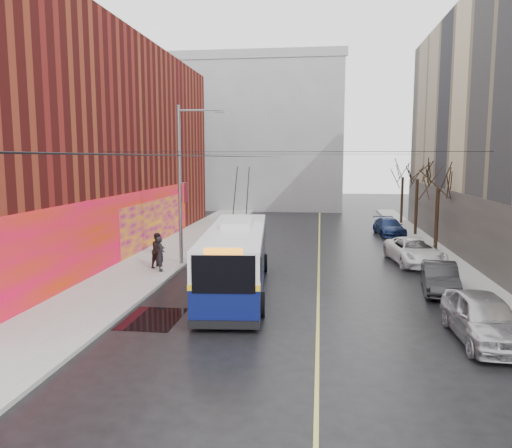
{
  "coord_description": "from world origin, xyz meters",
  "views": [
    {
      "loc": [
        1.5,
        -17.16,
        6.12
      ],
      "look_at": [
        -1.81,
        8.58,
        2.67
      ],
      "focal_mm": 35.0,
      "sensor_mm": 36.0,
      "label": 1
    }
  ],
  "objects_px": {
    "following_car": "(248,225)",
    "tree_mid": "(418,169)",
    "parked_car_b": "(440,278)",
    "tree_near": "(439,176)",
    "pedestrian_a": "(160,254)",
    "parked_car_a": "(484,318)",
    "parked_car_d": "(389,227)",
    "pedestrian_b": "(158,250)",
    "parked_car_c": "(415,251)",
    "trolleybus": "(236,257)",
    "tree_far": "(403,169)",
    "streetlight_pole": "(183,181)"
  },
  "relations": [
    {
      "from": "parked_car_d",
      "to": "pedestrian_a",
      "type": "bearing_deg",
      "value": -138.95
    },
    {
      "from": "following_car",
      "to": "parked_car_a",
      "type": "bearing_deg",
      "value": -56.35
    },
    {
      "from": "trolleybus",
      "to": "parked_car_d",
      "type": "relative_size",
      "value": 2.6
    },
    {
      "from": "trolleybus",
      "to": "parked_car_c",
      "type": "xyz_separation_m",
      "value": [
        9.31,
        7.05,
        -0.82
      ]
    },
    {
      "from": "streetlight_pole",
      "to": "tree_near",
      "type": "height_order",
      "value": "streetlight_pole"
    },
    {
      "from": "streetlight_pole",
      "to": "parked_car_a",
      "type": "bearing_deg",
      "value": -37.86
    },
    {
      "from": "pedestrian_b",
      "to": "trolleybus",
      "type": "bearing_deg",
      "value": -102.99
    },
    {
      "from": "tree_far",
      "to": "parked_car_c",
      "type": "bearing_deg",
      "value": -96.42
    },
    {
      "from": "pedestrian_a",
      "to": "pedestrian_b",
      "type": "height_order",
      "value": "pedestrian_b"
    },
    {
      "from": "tree_mid",
      "to": "following_car",
      "type": "relative_size",
      "value": 1.39
    },
    {
      "from": "parked_car_c",
      "to": "pedestrian_a",
      "type": "height_order",
      "value": "pedestrian_a"
    },
    {
      "from": "tree_near",
      "to": "pedestrian_a",
      "type": "distance_m",
      "value": 18.2
    },
    {
      "from": "parked_car_b",
      "to": "tree_near",
      "type": "bearing_deg",
      "value": 85.97
    },
    {
      "from": "parked_car_d",
      "to": "following_car",
      "type": "bearing_deg",
      "value": -178.92
    },
    {
      "from": "following_car",
      "to": "tree_mid",
      "type": "bearing_deg",
      "value": 12.78
    },
    {
      "from": "tree_far",
      "to": "parked_car_b",
      "type": "height_order",
      "value": "tree_far"
    },
    {
      "from": "parked_car_a",
      "to": "streetlight_pole",
      "type": "bearing_deg",
      "value": 140.73
    },
    {
      "from": "tree_far",
      "to": "parked_car_d",
      "type": "xyz_separation_m",
      "value": [
        -2.0,
        -6.9,
        -4.47
      ]
    },
    {
      "from": "trolleybus",
      "to": "pedestrian_b",
      "type": "bearing_deg",
      "value": 138.2
    },
    {
      "from": "parked_car_c",
      "to": "parked_car_d",
      "type": "distance_m",
      "value": 10.89
    },
    {
      "from": "streetlight_pole",
      "to": "tree_far",
      "type": "relative_size",
      "value": 1.37
    },
    {
      "from": "trolleybus",
      "to": "parked_car_d",
      "type": "distance_m",
      "value": 20.23
    },
    {
      "from": "trolleybus",
      "to": "streetlight_pole",
      "type": "bearing_deg",
      "value": 123.0
    },
    {
      "from": "tree_near",
      "to": "parked_car_b",
      "type": "relative_size",
      "value": 1.54
    },
    {
      "from": "tree_mid",
      "to": "tree_far",
      "type": "bearing_deg",
      "value": 90.0
    },
    {
      "from": "parked_car_c",
      "to": "pedestrian_a",
      "type": "xyz_separation_m",
      "value": [
        -13.84,
        -4.3,
        0.33
      ]
    },
    {
      "from": "pedestrian_a",
      "to": "streetlight_pole",
      "type": "bearing_deg",
      "value": -42.09
    },
    {
      "from": "pedestrian_b",
      "to": "pedestrian_a",
      "type": "bearing_deg",
      "value": -132.07
    },
    {
      "from": "tree_far",
      "to": "parked_car_d",
      "type": "distance_m",
      "value": 8.46
    },
    {
      "from": "tree_near",
      "to": "parked_car_d",
      "type": "distance_m",
      "value": 8.54
    },
    {
      "from": "parked_car_b",
      "to": "pedestrian_a",
      "type": "bearing_deg",
      "value": 179.19
    },
    {
      "from": "streetlight_pole",
      "to": "pedestrian_a",
      "type": "relative_size",
      "value": 4.87
    },
    {
      "from": "tree_near",
      "to": "pedestrian_b",
      "type": "distance_m",
      "value": 18.18
    },
    {
      "from": "trolleybus",
      "to": "parked_car_c",
      "type": "height_order",
      "value": "trolleybus"
    },
    {
      "from": "parked_car_d",
      "to": "following_car",
      "type": "height_order",
      "value": "following_car"
    },
    {
      "from": "tree_near",
      "to": "parked_car_c",
      "type": "height_order",
      "value": "tree_near"
    },
    {
      "from": "parked_car_a",
      "to": "parked_car_d",
      "type": "distance_m",
      "value": 23.32
    },
    {
      "from": "tree_mid",
      "to": "pedestrian_b",
      "type": "relative_size",
      "value": 3.51
    },
    {
      "from": "tree_far",
      "to": "pedestrian_a",
      "type": "height_order",
      "value": "tree_far"
    },
    {
      "from": "tree_far",
      "to": "pedestrian_a",
      "type": "xyz_separation_m",
      "value": [
        -15.84,
        -22.08,
        -4.07
      ]
    },
    {
      "from": "parked_car_a",
      "to": "pedestrian_b",
      "type": "xyz_separation_m",
      "value": [
        -14.24,
        9.02,
        0.28
      ]
    },
    {
      "from": "tree_mid",
      "to": "trolleybus",
      "type": "xyz_separation_m",
      "value": [
        -11.31,
        -17.84,
        -3.69
      ]
    },
    {
      "from": "tree_near",
      "to": "parked_car_c",
      "type": "xyz_separation_m",
      "value": [
        -2.0,
        -3.78,
        -4.23
      ]
    },
    {
      "from": "tree_mid",
      "to": "parked_car_a",
      "type": "xyz_separation_m",
      "value": [
        -2.0,
        -23.21,
        -4.43
      ]
    },
    {
      "from": "tree_far",
      "to": "following_car",
      "type": "relative_size",
      "value": 1.37
    },
    {
      "from": "pedestrian_a",
      "to": "pedestrian_b",
      "type": "bearing_deg",
      "value": 0.97
    },
    {
      "from": "tree_far",
      "to": "trolleybus",
      "type": "bearing_deg",
      "value": -114.48
    },
    {
      "from": "trolleybus",
      "to": "parked_car_b",
      "type": "relative_size",
      "value": 2.9
    },
    {
      "from": "parked_car_c",
      "to": "pedestrian_a",
      "type": "relative_size",
      "value": 2.9
    },
    {
      "from": "tree_mid",
      "to": "parked_car_d",
      "type": "xyz_separation_m",
      "value": [
        -2.0,
        0.1,
        -4.58
      ]
    }
  ]
}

